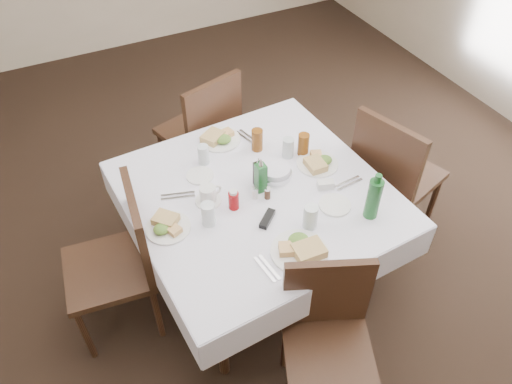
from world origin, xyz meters
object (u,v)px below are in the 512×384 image
bread_basket (275,172)px  water_n (204,155)px  water_w (208,214)px  dining_table (257,201)px  green_bottle (374,198)px  chair_south (327,330)px  chair_north (205,128)px  chair_west (123,255)px  water_s (310,217)px  oil_cruet_dark (259,173)px  coffee_mug (208,195)px  ketchup_bottle (234,200)px  chair_east (392,171)px  oil_cruet_green (261,177)px  water_e (288,148)px

bread_basket → water_n: bearing=137.7°
water_n → water_w: water_w is taller
dining_table → green_bottle: bearing=-43.0°
chair_south → chair_north: bearing=87.7°
chair_north → bread_basket: bearing=-82.3°
chair_south → chair_west: 1.19m
chair_west → water_s: size_ratio=6.99×
oil_cruet_dark → coffee_mug: oil_cruet_dark is taller
dining_table → ketchup_bottle: (-0.17, -0.05, 0.13)m
water_n → oil_cruet_dark: bearing=-57.7°
chair_south → oil_cruet_dark: size_ratio=4.42×
dining_table → coffee_mug: (-0.28, 0.05, 0.12)m
chair_east → oil_cruet_green: size_ratio=4.35×
dining_table → chair_north: bearing=87.4°
bread_basket → oil_cruet_dark: (-0.13, -0.03, 0.06)m
chair_south → water_w: (-0.32, 0.74, 0.30)m
water_e → dining_table: bearing=-146.9°
dining_table → coffee_mug: coffee_mug is taller
water_e → chair_south: bearing=-108.2°
chair_south → ketchup_bottle: chair_south is taller
chair_south → bread_basket: (0.19, 0.91, 0.26)m
water_n → oil_cruet_green: (0.20, -0.37, 0.04)m
chair_west → oil_cruet_green: (0.85, -0.04, 0.29)m
water_n → water_e: 0.52m
water_s → chair_west: bearing=156.5°
water_w → green_bottle: 0.89m
coffee_mug → bread_basket: bearing=2.7°
ketchup_bottle → coffee_mug: ketchup_bottle is taller
chair_east → water_w: 1.32m
water_n → water_w: (-0.17, -0.48, 0.01)m
chair_south → water_w: chair_south is taller
chair_south → coffee_mug: size_ratio=5.69×
chair_west → bread_basket: bearing=1.4°
chair_east → water_n: chair_east is taller
water_e → oil_cruet_green: oil_cruet_green is taller
chair_east → oil_cruet_green: (-0.93, 0.07, 0.27)m
bread_basket → ketchup_bottle: ketchup_bottle is taller
chair_east → chair_west: size_ratio=1.03×
dining_table → water_w: 0.39m
water_e → chair_east: bearing=-23.1°
coffee_mug → chair_east: bearing=-5.6°
water_w → ketchup_bottle: (0.17, 0.05, -0.01)m
chair_south → bread_basket: bearing=78.5°
oil_cruet_green → chair_north: bearing=89.0°
water_n → chair_west: bearing=-152.9°
green_bottle → oil_cruet_dark: bearing=131.9°
chair_west → water_e: bearing=7.8°
bread_basket → oil_cruet_green: oil_cruet_green is taller
water_n → coffee_mug: water_n is taller
ketchup_bottle → chair_south: bearing=-79.4°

